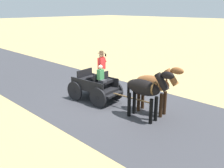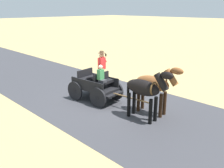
# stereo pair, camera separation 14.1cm
# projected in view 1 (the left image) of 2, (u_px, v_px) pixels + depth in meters

# --- Properties ---
(ground_plane) EXTENTS (200.00, 200.00, 0.00)m
(ground_plane) POSITION_uv_depth(u_px,v_px,m) (102.00, 100.00, 12.35)
(ground_plane) COLOR tan
(road_surface) EXTENTS (6.48, 160.00, 0.01)m
(road_surface) POSITION_uv_depth(u_px,v_px,m) (102.00, 100.00, 12.34)
(road_surface) COLOR #38383D
(road_surface) RESTS_ON ground
(horse_drawn_carriage) EXTENTS (1.66, 4.52, 2.50)m
(horse_drawn_carriage) POSITION_uv_depth(u_px,v_px,m) (96.00, 85.00, 12.14)
(horse_drawn_carriage) COLOR black
(horse_drawn_carriage) RESTS_ON ground
(horse_near_side) EXTENTS (0.75, 2.15, 2.21)m
(horse_near_side) POSITION_uv_depth(u_px,v_px,m) (155.00, 85.00, 10.48)
(horse_near_side) COLOR brown
(horse_near_side) RESTS_ON ground
(horse_off_side) EXTENTS (0.64, 2.13, 2.21)m
(horse_off_side) POSITION_uv_depth(u_px,v_px,m) (145.00, 89.00, 9.90)
(horse_off_side) COLOR black
(horse_off_side) RESTS_ON ground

